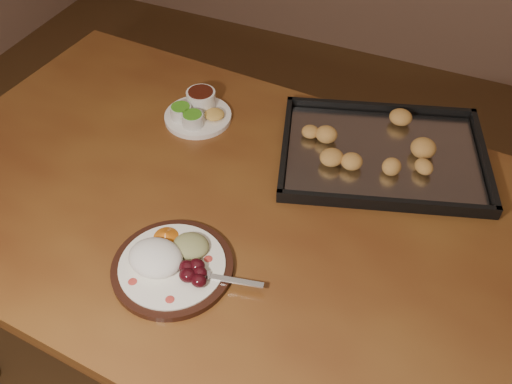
% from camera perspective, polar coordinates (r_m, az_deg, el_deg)
% --- Properties ---
extents(dining_table, '(1.56, 1.00, 0.75)m').
position_cam_1_polar(dining_table, '(1.32, -2.09, -4.23)').
color(dining_table, brown).
rests_on(dining_table, ground).
extents(dinner_plate, '(0.30, 0.24, 0.06)m').
position_cam_1_polar(dinner_plate, '(1.13, -8.56, -6.95)').
color(dinner_plate, black).
rests_on(dinner_plate, dining_table).
extents(condiment_saucer, '(0.17, 0.17, 0.06)m').
position_cam_1_polar(condiment_saucer, '(1.47, -5.89, 8.07)').
color(condiment_saucer, white).
rests_on(condiment_saucer, dining_table).
extents(baking_tray, '(0.56, 0.48, 0.05)m').
position_cam_1_polar(baking_tray, '(1.38, 12.59, 3.85)').
color(baking_tray, black).
rests_on(baking_tray, dining_table).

